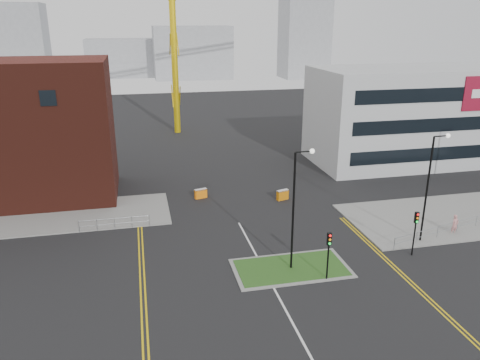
% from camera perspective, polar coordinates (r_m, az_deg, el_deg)
% --- Properties ---
extents(ground, '(200.00, 200.00, 0.00)m').
position_cam_1_polar(ground, '(28.78, 7.56, -18.81)').
color(ground, black).
rests_on(ground, ground).
extents(pavement_left, '(28.00, 8.00, 0.12)m').
position_cam_1_polar(pavement_left, '(48.05, -25.63, -4.40)').
color(pavement_left, slate).
rests_on(pavement_left, ground).
extents(pavement_right, '(24.00, 10.00, 0.12)m').
position_cam_1_polar(pavement_right, '(49.70, 26.35, -3.76)').
color(pavement_right, slate).
rests_on(pavement_right, ground).
extents(island_kerb, '(8.60, 4.60, 0.08)m').
position_cam_1_polar(island_kerb, '(35.61, 6.23, -10.64)').
color(island_kerb, slate).
rests_on(island_kerb, ground).
extents(grass_island, '(8.00, 4.00, 0.12)m').
position_cam_1_polar(grass_island, '(35.60, 6.23, -10.62)').
color(grass_island, '#204C19').
rests_on(grass_island, ground).
extents(office_block, '(25.00, 12.20, 12.00)m').
position_cam_1_polar(office_block, '(64.40, 20.17, 7.42)').
color(office_block, '#B3B5B8').
rests_on(office_block, ground).
extents(streetlamp_island, '(1.46, 0.36, 9.18)m').
position_cam_1_polar(streetlamp_island, '(33.37, 6.91, -2.54)').
color(streetlamp_island, black).
rests_on(streetlamp_island, ground).
extents(streetlamp_right_near, '(1.46, 0.36, 9.18)m').
position_cam_1_polar(streetlamp_right_near, '(40.42, 22.22, -0.01)').
color(streetlamp_right_near, black).
rests_on(streetlamp_right_near, ground).
extents(traffic_light_island, '(0.28, 0.33, 3.65)m').
position_cam_1_polar(traffic_light_island, '(33.43, 10.77, -8.05)').
color(traffic_light_island, black).
rests_on(traffic_light_island, ground).
extents(traffic_light_right, '(0.28, 0.33, 3.65)m').
position_cam_1_polar(traffic_light_right, '(38.64, 20.63, -5.18)').
color(traffic_light_right, black).
rests_on(traffic_light_right, ground).
extents(railing_left, '(6.05, 0.05, 1.10)m').
position_cam_1_polar(railing_left, '(42.75, -15.06, -4.92)').
color(railing_left, gray).
rests_on(railing_left, ground).
extents(railing_right, '(19.05, 5.05, 1.10)m').
position_cam_1_polar(railing_right, '(46.76, 26.89, -4.26)').
color(railing_right, gray).
rests_on(railing_right, ground).
extents(centre_line, '(0.15, 30.00, 0.01)m').
position_cam_1_polar(centre_line, '(30.28, 6.23, -16.59)').
color(centre_line, silver).
rests_on(centre_line, ground).
extents(yellow_left_a, '(0.12, 24.00, 0.01)m').
position_cam_1_polar(yellow_left_a, '(35.81, -12.11, -10.87)').
color(yellow_left_a, gold).
rests_on(yellow_left_a, ground).
extents(yellow_left_b, '(0.12, 24.00, 0.01)m').
position_cam_1_polar(yellow_left_b, '(35.81, -11.62, -10.84)').
color(yellow_left_b, gold).
rests_on(yellow_left_b, ground).
extents(yellow_right_a, '(0.12, 20.00, 0.01)m').
position_cam_1_polar(yellow_right_a, '(37.00, 18.51, -10.46)').
color(yellow_right_a, gold).
rests_on(yellow_right_a, ground).
extents(yellow_right_b, '(0.12, 20.00, 0.01)m').
position_cam_1_polar(yellow_right_b, '(37.14, 18.92, -10.38)').
color(yellow_right_b, gold).
rests_on(yellow_right_b, ground).
extents(skyline_a, '(18.00, 12.00, 22.00)m').
position_cam_1_polar(skyline_a, '(144.87, -26.02, 14.47)').
color(skyline_a, gray).
rests_on(skyline_a, ground).
extents(skyline_b, '(24.00, 12.00, 16.00)m').
position_cam_1_polar(skyline_b, '(152.65, -5.81, 15.20)').
color(skyline_b, gray).
rests_on(skyline_b, ground).
extents(skyline_c, '(14.00, 12.00, 28.00)m').
position_cam_1_polar(skyline_c, '(155.72, 7.87, 17.41)').
color(skyline_c, gray).
rests_on(skyline_c, ground).
extents(skyline_d, '(30.00, 12.00, 12.00)m').
position_cam_1_polar(skyline_d, '(161.65, -12.78, 14.33)').
color(skyline_d, gray).
rests_on(skyline_d, ground).
extents(pedestrian, '(0.71, 0.52, 1.79)m').
position_cam_1_polar(pedestrian, '(44.40, 24.72, -4.96)').
color(pedestrian, tan).
rests_on(pedestrian, ground).
extents(barrier_left, '(1.23, 0.63, 0.99)m').
position_cam_1_polar(barrier_left, '(48.67, -4.88, -1.62)').
color(barrier_left, orange).
rests_on(barrier_left, ground).
extents(barrier_mid, '(1.25, 0.70, 1.00)m').
position_cam_1_polar(barrier_mid, '(48.68, -4.76, -1.61)').
color(barrier_mid, orange).
rests_on(barrier_mid, ground).
extents(barrier_right, '(1.32, 0.78, 1.06)m').
position_cam_1_polar(barrier_right, '(48.26, 5.21, -1.77)').
color(barrier_right, '#CD720B').
rests_on(barrier_right, ground).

